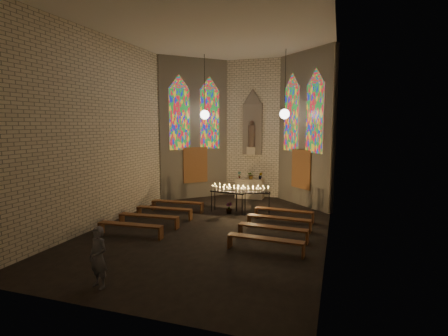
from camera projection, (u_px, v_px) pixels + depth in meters
The scene contains 18 objects.
floor at pixel (213, 228), 12.71m from camera, with size 12.00×12.00×0.00m, color black.
room at pixel (239, 125), 15.42m from camera, with size 8.22×12.43×7.00m.
altar at pixel (250, 188), 17.78m from camera, with size 1.40×0.60×1.00m, color beige.
flower_vase_left at pixel (239, 175), 17.89m from camera, with size 0.18×0.12×0.35m, color #4C723F.
flower_vase_center at pixel (251, 175), 17.57m from camera, with size 0.37×0.32×0.41m, color #4C723F.
flower_vase_right at pixel (260, 176), 17.52m from camera, with size 0.19×0.15×0.34m, color #4C723F.
aisle_flower_pot at pixel (229, 208), 14.74m from camera, with size 0.26×0.26×0.46m, color #4C723F.
votive_stand_left at pixel (228, 190), 14.76m from camera, with size 1.60×0.63×1.15m.
votive_stand_right at pixel (253, 191), 14.89m from camera, with size 1.53×0.61×1.09m.
pew_left_0 at pixel (177, 203), 15.08m from camera, with size 2.30×0.46×0.44m.
pew_right_0 at pixel (284, 212), 13.65m from camera, with size 2.30×0.46×0.44m.
pew_left_1 at pixel (164, 210), 13.95m from camera, with size 2.30×0.46×0.44m.
pew_right_1 at pixel (279, 219), 12.52m from camera, with size 2.30×0.46×0.44m.
pew_left_2 at pixel (149, 217), 12.82m from camera, with size 2.30×0.46×0.44m.
pew_right_2 at pixel (273, 229), 11.39m from camera, with size 2.30×0.46×0.44m.
pew_left_3 at pixel (130, 226), 11.69m from camera, with size 2.30×0.46×0.44m.
pew_right_3 at pixel (265, 241), 10.26m from camera, with size 2.30×0.46×0.44m.
visitor at pixel (98, 257), 8.02m from camera, with size 0.52×0.34×1.44m, color #50515B.
Camera 1 is at (4.26, -11.59, 3.77)m, focal length 28.00 mm.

